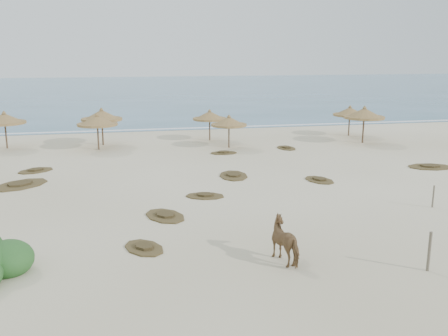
{
  "coord_description": "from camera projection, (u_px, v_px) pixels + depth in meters",
  "views": [
    {
      "loc": [
        -4.68,
        -19.86,
        7.02
      ],
      "look_at": [
        0.51,
        5.0,
        1.06
      ],
      "focal_mm": 40.0,
      "sensor_mm": 36.0,
      "label": 1
    }
  ],
  "objects": [
    {
      "name": "ground",
      "position": [
        236.0,
        218.0,
        21.46
      ],
      "size": [
        160.0,
        160.0,
        0.0
      ],
      "primitive_type": "plane",
      "color": "beige",
      "rests_on": "ground"
    },
    {
      "name": "ocean",
      "position": [
        145.0,
        90.0,
        92.94
      ],
      "size": [
        200.0,
        100.0,
        0.01
      ],
      "primitive_type": "cube",
      "color": "#24546C",
      "rests_on": "ground"
    },
    {
      "name": "foam_line",
      "position": [
        172.0,
        129.0,
        46.24
      ],
      "size": [
        70.0,
        0.6,
        0.01
      ],
      "primitive_type": "cube",
      "color": "silver",
      "rests_on": "ground"
    },
    {
      "name": "palapa_0",
      "position": [
        4.0,
        119.0,
        36.49
      ],
      "size": [
        3.41,
        3.41,
        2.81
      ],
      "rotation": [
        0.0,
        0.0,
        -0.15
      ],
      "color": "#4F3C28",
      "rests_on": "ground"
    },
    {
      "name": "palapa_1",
      "position": [
        102.0,
        116.0,
        37.87
      ],
      "size": [
        3.82,
        3.82,
        2.89
      ],
      "rotation": [
        0.0,
        0.0,
        0.28
      ],
      "color": "#4F3C28",
      "rests_on": "ground"
    },
    {
      "name": "palapa_2",
      "position": [
        97.0,
        121.0,
        36.03
      ],
      "size": [
        3.41,
        3.41,
        2.72
      ],
      "rotation": [
        0.0,
        0.0,
        0.19
      ],
      "color": "#4F3C28",
      "rests_on": "ground"
    },
    {
      "name": "palapa_3",
      "position": [
        210.0,
        116.0,
        39.92
      ],
      "size": [
        2.8,
        2.8,
        2.54
      ],
      "rotation": [
        0.0,
        0.0,
        -0.03
      ],
      "color": "#4F3C28",
      "rests_on": "ground"
    },
    {
      "name": "palapa_4",
      "position": [
        229.0,
        122.0,
        36.87
      ],
      "size": [
        2.96,
        2.96,
        2.49
      ],
      "rotation": [
        0.0,
        0.0,
        0.12
      ],
      "color": "#4F3C28",
      "rests_on": "ground"
    },
    {
      "name": "palapa_5",
      "position": [
        364.0,
        114.0,
        38.72
      ],
      "size": [
        3.79,
        3.79,
        2.94
      ],
      "rotation": [
        0.0,
        0.0,
        0.24
      ],
      "color": "#4F3C28",
      "rests_on": "ground"
    },
    {
      "name": "palapa_6",
      "position": [
        350.0,
        112.0,
        42.11
      ],
      "size": [
        3.26,
        3.26,
        2.61
      ],
      "rotation": [
        0.0,
        0.0,
        0.19
      ],
      "color": "#4F3C28",
      "rests_on": "ground"
    },
    {
      "name": "horse",
      "position": [
        287.0,
        241.0,
        16.95
      ],
      "size": [
        1.28,
        1.91,
        1.48
      ],
      "primitive_type": "imported",
      "rotation": [
        0.0,
        0.0,
        3.44
      ],
      "color": "brown",
      "rests_on": "ground"
    },
    {
      "name": "fence_post_near",
      "position": [
        429.0,
        251.0,
        16.2
      ],
      "size": [
        0.12,
        0.12,
        1.35
      ],
      "primitive_type": "cylinder",
      "rotation": [
        0.0,
        0.0,
        -0.19
      ],
      "color": "#685D4E",
      "rests_on": "ground"
    },
    {
      "name": "fence_post_far",
      "position": [
        433.0,
        196.0,
        22.88
      ],
      "size": [
        0.09,
        0.09,
        1.05
      ],
      "primitive_type": "cylinder",
      "rotation": [
        0.0,
        0.0,
        -0.18
      ],
      "color": "#685D4E",
      "rests_on": "ground"
    },
    {
      "name": "scrub_1",
      "position": [
        20.0,
        184.0,
        26.75
      ],
      "size": [
        3.67,
        3.62,
        0.16
      ],
      "rotation": [
        0.0,
        0.0,
        0.75
      ],
      "color": "brown",
      "rests_on": "ground"
    },
    {
      "name": "scrub_2",
      "position": [
        205.0,
        196.0,
        24.69
      ],
      "size": [
        2.19,
        1.73,
        0.16
      ],
      "rotation": [
        0.0,
        0.0,
        2.86
      ],
      "color": "brown",
      "rests_on": "ground"
    },
    {
      "name": "scrub_3",
      "position": [
        233.0,
        175.0,
        28.72
      ],
      "size": [
        1.85,
        2.62,
        0.16
      ],
      "rotation": [
        0.0,
        0.0,
        1.47
      ],
      "color": "brown",
      "rests_on": "ground"
    },
    {
      "name": "scrub_4",
      "position": [
        319.0,
        180.0,
        27.73
      ],
      "size": [
        1.8,
        2.27,
        0.16
      ],
      "rotation": [
        0.0,
        0.0,
        1.86
      ],
      "color": "brown",
      "rests_on": "ground"
    },
    {
      "name": "scrub_5",
      "position": [
        430.0,
        167.0,
        30.93
      ],
      "size": [
        2.97,
        2.12,
        0.16
      ],
      "rotation": [
        0.0,
        0.0,
        3.02
      ],
      "color": "brown",
      "rests_on": "ground"
    },
    {
      "name": "scrub_6",
      "position": [
        36.0,
        170.0,
        29.92
      ],
      "size": [
        2.53,
        2.31,
        0.16
      ],
      "rotation": [
        0.0,
        0.0,
        0.58
      ],
      "color": "brown",
      "rests_on": "ground"
    },
    {
      "name": "scrub_7",
      "position": [
        224.0,
        153.0,
        35.15
      ],
      "size": [
        1.94,
        1.3,
        0.16
      ],
      "rotation": [
        0.0,
        0.0,
        3.11
      ],
      "color": "brown",
      "rests_on": "ground"
    },
    {
      "name": "scrub_9",
      "position": [
        165.0,
        216.0,
        21.69
      ],
      "size": [
        2.27,
        2.67,
        0.16
      ],
      "rotation": [
        0.0,
        0.0,
        1.99
      ],
      "color": "brown",
      "rests_on": "ground"
    },
    {
      "name": "scrub_10",
      "position": [
        286.0,
        148.0,
        36.92
      ],
      "size": [
        1.49,
        2.06,
        0.16
      ],
      "rotation": [
        0.0,
        0.0,
        1.71
      ],
      "color": "brown",
      "rests_on": "ground"
    },
    {
      "name": "scrub_11",
      "position": [
        144.0,
        247.0,
        18.16
      ],
      "size": [
        1.94,
        2.23,
        0.16
      ],
      "rotation": [
        0.0,
        0.0,
        2.05
      ],
      "color": "brown",
      "rests_on": "ground"
    }
  ]
}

